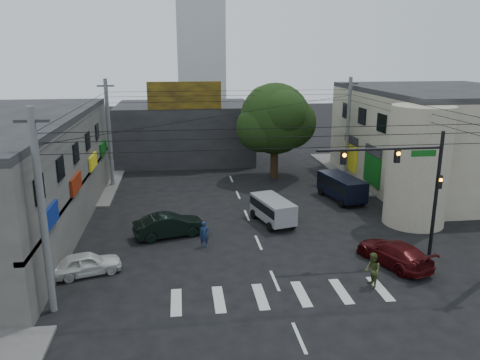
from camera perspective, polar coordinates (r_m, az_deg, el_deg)
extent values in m
plane|color=black|center=(27.16, 2.98, -9.26)|extent=(160.00, 160.00, 0.00)
cube|color=#514F4C|center=(45.75, -24.24, -0.24)|extent=(16.00, 16.00, 0.15)
cube|color=#514F4C|center=(49.22, 20.10, 1.21)|extent=(16.00, 16.00, 0.15)
cube|color=gray|center=(44.18, 23.50, 4.56)|extent=(14.00, 18.00, 8.00)
cylinder|color=gray|center=(33.09, 20.87, 1.58)|extent=(4.00, 4.00, 8.00)
cube|color=#232326|center=(50.95, -6.73, 5.86)|extent=(14.00, 10.00, 6.00)
cube|color=olive|center=(45.55, -6.79, 10.20)|extent=(7.00, 0.30, 2.60)
cylinder|color=black|center=(43.12, 4.21, 3.12)|extent=(0.70, 0.70, 4.40)
sphere|color=black|center=(42.55, 4.29, 7.46)|extent=(6.40, 6.40, 6.40)
cylinder|color=black|center=(28.26, 22.79, -1.69)|extent=(0.20, 0.20, 7.20)
cylinder|color=black|center=(26.04, 16.70, 3.63)|extent=(7.00, 0.14, 0.14)
cube|color=black|center=(26.54, 18.61, 2.80)|extent=(0.28, 0.22, 0.75)
cube|color=black|center=(25.38, 12.50, 2.70)|extent=(0.28, 0.22, 0.75)
sphere|color=orange|center=(26.39, 18.77, 3.05)|extent=(0.20, 0.20, 0.20)
sphere|color=orange|center=(25.22, 12.63, 2.96)|extent=(0.20, 0.20, 0.20)
cube|color=#0B5313|center=(27.21, 21.48, 3.04)|extent=(1.40, 0.06, 0.35)
cylinder|color=#59595B|center=(21.70, -22.94, -3.89)|extent=(0.32, 0.32, 9.20)
cylinder|color=#59595B|center=(41.25, -15.67, 5.43)|extent=(0.32, 0.32, 9.20)
cylinder|color=#59595B|center=(43.52, 13.00, 6.09)|extent=(0.32, 0.32, 9.20)
imported|color=black|center=(29.95, -8.57, -5.49)|extent=(3.79, 5.24, 1.47)
imported|color=silver|center=(26.11, -18.21, -9.66)|extent=(3.41, 4.35, 1.21)
imported|color=#3D080B|center=(27.23, 18.24, -8.44)|extent=(4.86, 5.85, 1.35)
imported|color=#16264D|center=(28.15, -4.38, -6.63)|extent=(0.59, 0.40, 1.57)
imported|color=#3E4921|center=(24.38, 15.84, -10.55)|extent=(0.90, 0.72, 1.78)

